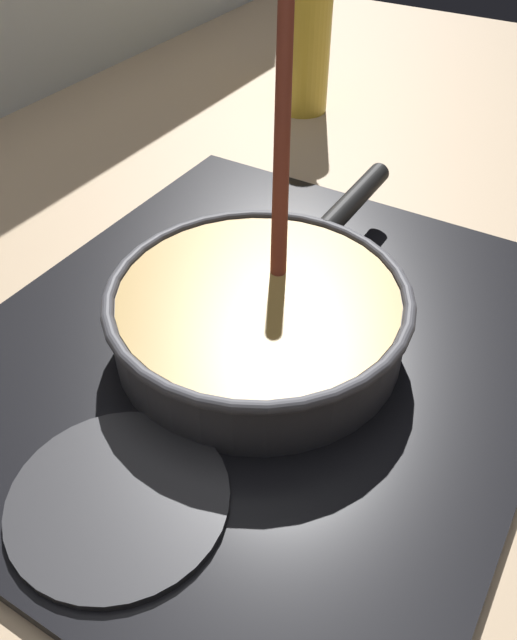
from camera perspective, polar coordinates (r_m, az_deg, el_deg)
The scene contains 6 objects.
ground at distance 0.50m, azimuth 13.65°, elevation -19.36°, with size 2.40×1.60×0.04m, color #9E8466.
hob_plate at distance 0.58m, azimuth 0.00°, elevation -2.50°, with size 0.56×0.48×0.01m, color black.
burner_ring at distance 0.58m, azimuth 0.00°, elevation -1.77°, with size 0.16×0.16×0.01m, color #592D0C.
spare_burner at distance 0.48m, azimuth -12.12°, elevation -15.09°, with size 0.16×0.16×0.01m, color #262628.
cooking_pan at distance 0.56m, azimuth 0.10°, elevation 0.60°, with size 0.39×0.26×0.28m.
sauce_bottle at distance 1.01m, azimuth 4.16°, elevation 23.73°, with size 0.07×0.07×0.26m.
Camera 1 is at (-0.26, -0.03, 0.41)m, focal length 36.54 mm.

